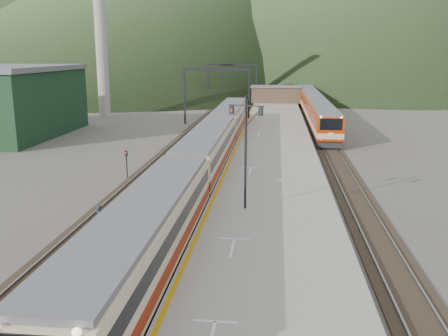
# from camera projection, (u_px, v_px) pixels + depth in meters

# --- Properties ---
(ground) EXTENTS (400.00, 400.00, 0.00)m
(ground) POSITION_uv_depth(u_px,v_px,m) (118.00, 329.00, 18.89)
(ground) COLOR #47423D
(ground) RESTS_ON ground
(track_main) EXTENTS (2.60, 200.00, 0.23)m
(track_main) POSITION_uv_depth(u_px,v_px,m) (226.00, 142.00, 57.61)
(track_main) COLOR black
(track_main) RESTS_ON ground
(track_far) EXTENTS (2.60, 200.00, 0.23)m
(track_far) POSITION_uv_depth(u_px,v_px,m) (183.00, 141.00, 58.12)
(track_far) COLOR black
(track_far) RESTS_ON ground
(track_second) EXTENTS (2.60, 200.00, 0.23)m
(track_second) POSITION_uv_depth(u_px,v_px,m) (327.00, 144.00, 56.44)
(track_second) COLOR black
(track_second) RESTS_ON ground
(platform) EXTENTS (8.00, 100.00, 1.00)m
(platform) POSITION_uv_depth(u_px,v_px,m) (274.00, 142.00, 55.00)
(platform) COLOR gray
(platform) RESTS_ON ground
(gantry_near) EXTENTS (9.55, 0.25, 8.00)m
(gantry_near) POSITION_uv_depth(u_px,v_px,m) (217.00, 85.00, 71.18)
(gantry_near) COLOR black
(gantry_near) RESTS_ON ground
(gantry_far) EXTENTS (9.55, 0.25, 8.00)m
(gantry_far) POSITION_uv_depth(u_px,v_px,m) (232.00, 77.00, 95.39)
(gantry_far) COLOR black
(gantry_far) RESTS_ON ground
(warehouse) EXTENTS (14.50, 20.50, 8.60)m
(warehouse) POSITION_uv_depth(u_px,v_px,m) (2.00, 101.00, 61.44)
(warehouse) COLOR black
(warehouse) RESTS_ON ground
(smokestack) EXTENTS (1.80, 1.80, 30.00)m
(smokestack) POSITION_uv_depth(u_px,v_px,m) (100.00, 21.00, 77.78)
(smokestack) COLOR #9E998E
(smokestack) RESTS_ON ground
(station_shed) EXTENTS (9.40, 4.40, 3.10)m
(station_shed) POSITION_uv_depth(u_px,v_px,m) (276.00, 94.00, 93.28)
(station_shed) COLOR #4D3C2B
(station_shed) RESTS_ON platform
(hill_a) EXTENTS (180.00, 180.00, 60.00)m
(hill_a) POSITION_uv_depth(u_px,v_px,m) (165.00, 1.00, 200.18)
(hill_a) COLOR #2A4725
(hill_a) RESTS_ON ground
(hill_d) EXTENTS (200.00, 200.00, 55.00)m
(hill_d) POSITION_uv_depth(u_px,v_px,m) (34.00, 18.00, 257.35)
(hill_d) COLOR #2A4725
(hill_d) RESTS_ON ground
(main_train) EXTENTS (3.04, 62.32, 3.71)m
(main_train) POSITION_uv_depth(u_px,v_px,m) (208.00, 149.00, 42.77)
(main_train) COLOR beige
(main_train) RESTS_ON track_main
(second_train) EXTENTS (2.81, 57.70, 3.43)m
(second_train) POSITION_uv_depth(u_px,v_px,m) (312.00, 105.00, 80.44)
(second_train) COLOR #BF2C00
(second_train) RESTS_ON track_second
(signal_mast) EXTENTS (2.13, 0.77, 6.80)m
(signal_mast) POSITION_uv_depth(u_px,v_px,m) (246.00, 141.00, 29.25)
(signal_mast) COLOR black
(signal_mast) RESTS_ON platform
(short_signal_a) EXTENTS (0.23, 0.18, 2.27)m
(short_signal_a) POSITION_uv_depth(u_px,v_px,m) (39.00, 298.00, 18.19)
(short_signal_a) COLOR black
(short_signal_a) RESTS_ON ground
(short_signal_b) EXTENTS (0.23, 0.17, 2.27)m
(short_signal_b) POSITION_uv_depth(u_px,v_px,m) (186.00, 145.00, 47.95)
(short_signal_b) COLOR black
(short_signal_b) RESTS_ON ground
(short_signal_c) EXTENTS (0.23, 0.17, 2.27)m
(short_signal_c) POSITION_uv_depth(u_px,v_px,m) (127.00, 160.00, 41.32)
(short_signal_c) COLOR black
(short_signal_c) RESTS_ON ground
(worker) EXTENTS (0.72, 0.66, 1.65)m
(worker) POSITION_uv_depth(u_px,v_px,m) (100.00, 219.00, 28.78)
(worker) COLOR #222431
(worker) RESTS_ON ground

